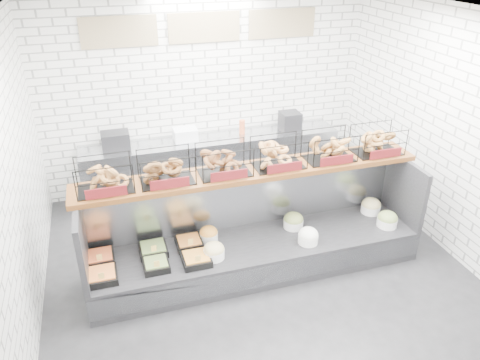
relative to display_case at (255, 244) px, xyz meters
name	(u,v)px	position (x,y,z in m)	size (l,w,h in m)	color
ground	(264,282)	(0.01, -0.34, -0.33)	(5.50, 5.50, 0.00)	black
room_shell	(250,101)	(0.01, 0.26, 1.73)	(5.02, 5.51, 3.01)	white
display_case	(255,244)	(0.00, 0.00, 0.00)	(4.00, 0.90, 1.20)	black
bagel_shelf	(252,159)	(0.01, 0.17, 1.06)	(4.10, 0.50, 0.40)	#49270F
prep_counter	(213,163)	(0.00, 2.09, 0.14)	(4.00, 0.60, 1.20)	#93969B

